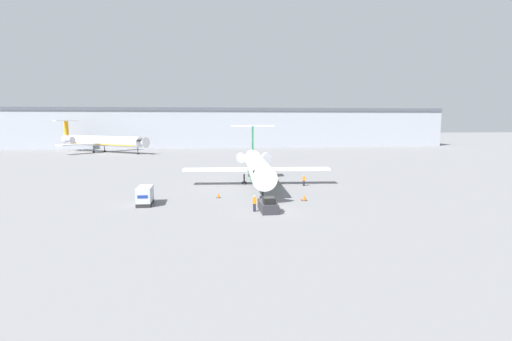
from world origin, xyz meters
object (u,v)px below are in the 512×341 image
(worker_by_wing, at_px, (304,180))
(airplane_parked_far_left, at_px, (101,141))
(pushback_tug, at_px, (268,205))
(airplane_main, at_px, (257,165))
(traffic_cone_left, at_px, (218,195))
(worker_near_tug, at_px, (255,203))
(traffic_cone_right, at_px, (304,198))
(luggage_cart, at_px, (145,196))

(worker_by_wing, relative_size, airplane_parked_far_left, 0.05)
(pushback_tug, distance_m, airplane_parked_far_left, 101.79)
(airplane_main, relative_size, traffic_cone_left, 42.92)
(worker_near_tug, bearing_deg, traffic_cone_right, 37.79)
(pushback_tug, relative_size, luggage_cart, 1.15)
(airplane_main, distance_m, pushback_tug, 19.01)
(pushback_tug, bearing_deg, traffic_cone_left, 121.55)
(worker_by_wing, bearing_deg, pushback_tug, -116.38)
(luggage_cart, relative_size, worker_by_wing, 2.20)
(worker_near_tug, distance_m, traffic_cone_left, 9.52)
(airplane_main, height_order, worker_by_wing, airplane_main)
(worker_near_tug, xyz_separation_m, worker_by_wing, (9.97, 17.01, -0.10))
(luggage_cart, bearing_deg, traffic_cone_right, 0.65)
(pushback_tug, bearing_deg, airplane_main, 86.40)
(worker_by_wing, height_order, traffic_cone_right, worker_by_wing)
(airplane_main, xyz_separation_m, traffic_cone_left, (-6.52, -10.11, -2.90))
(worker_near_tug, bearing_deg, airplane_parked_far_left, 112.95)
(luggage_cart, distance_m, worker_by_wing, 25.61)
(worker_near_tug, bearing_deg, pushback_tug, 0.56)
(traffic_cone_left, bearing_deg, worker_by_wing, 31.10)
(worker_near_tug, relative_size, traffic_cone_right, 2.38)
(traffic_cone_left, relative_size, airplane_parked_far_left, 0.02)
(worker_near_tug, distance_m, traffic_cone_right, 9.07)
(luggage_cart, distance_m, traffic_cone_right, 19.97)
(worker_by_wing, xyz_separation_m, traffic_cone_left, (-13.77, -8.30, -0.56))
(airplane_main, bearing_deg, worker_by_wing, -13.99)
(traffic_cone_left, bearing_deg, airplane_parked_far_left, 112.89)
(luggage_cart, bearing_deg, worker_near_tug, -22.54)
(traffic_cone_left, bearing_deg, luggage_cart, -159.39)
(worker_by_wing, xyz_separation_m, airplane_parked_far_left, (-49.41, 76.13, 2.84))
(luggage_cart, relative_size, worker_near_tug, 2.01)
(airplane_main, height_order, traffic_cone_right, airplane_main)
(traffic_cone_right, height_order, airplane_parked_far_left, airplane_parked_far_left)
(pushback_tug, xyz_separation_m, airplane_parked_far_left, (-40.98, 93.13, 3.08))
(airplane_main, bearing_deg, worker_near_tug, -98.24)
(pushback_tug, xyz_separation_m, worker_near_tug, (-1.54, -0.01, 0.34))
(worker_near_tug, height_order, traffic_cone_left, worker_near_tug)
(luggage_cart, xyz_separation_m, traffic_cone_left, (9.02, 3.39, -0.79))
(worker_near_tug, distance_m, worker_by_wing, 19.72)
(airplane_main, bearing_deg, pushback_tug, -93.60)
(worker_near_tug, bearing_deg, luggage_cart, 157.46)
(worker_by_wing, bearing_deg, luggage_cart, -152.83)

